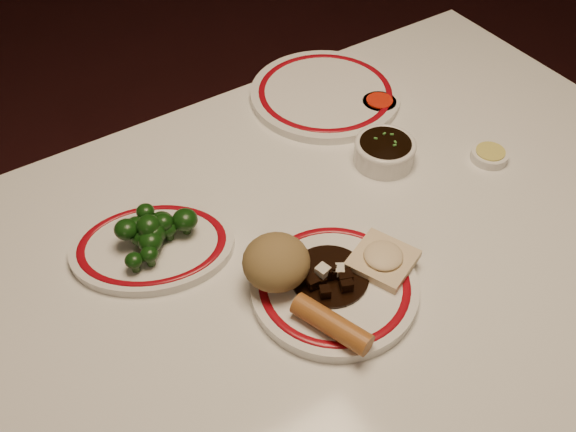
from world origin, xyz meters
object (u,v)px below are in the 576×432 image
(main_plate, at_px, (334,287))
(spring_roll, at_px, (332,324))
(fried_wonton, at_px, (383,258))
(broccoli_plate, at_px, (152,246))
(broccoli_pile, at_px, (151,230))
(dining_table, at_px, (361,275))
(rice_mound, at_px, (276,262))
(soy_bowl, at_px, (384,152))
(stirfry_heap, at_px, (330,275))

(main_plate, xyz_separation_m, spring_roll, (-0.05, -0.06, 0.02))
(fried_wonton, xyz_separation_m, broccoli_plate, (-0.26, 0.22, -0.02))
(broccoli_pile, bearing_deg, spring_roll, -64.77)
(broccoli_pile, bearing_deg, dining_table, -29.02)
(dining_table, bearing_deg, rice_mound, -178.77)
(rice_mound, distance_m, fried_wonton, 0.16)
(rice_mound, bearing_deg, broccoli_pile, 126.18)
(rice_mound, relative_size, fried_wonton, 0.86)
(soy_bowl, bearing_deg, main_plate, -142.57)
(stirfry_heap, bearing_deg, fried_wonton, -12.65)
(stirfry_heap, bearing_deg, soy_bowl, 35.76)
(broccoli_pile, bearing_deg, main_plate, -49.83)
(dining_table, relative_size, main_plate, 4.38)
(dining_table, distance_m, fried_wonton, 0.14)
(spring_roll, bearing_deg, fried_wonton, 2.50)
(fried_wonton, bearing_deg, stirfry_heap, 167.35)
(dining_table, height_order, soy_bowl, soy_bowl)
(stirfry_heap, xyz_separation_m, broccoli_pile, (-0.18, 0.20, 0.01))
(stirfry_heap, bearing_deg, rice_mound, 145.47)
(spring_roll, bearing_deg, soy_bowl, 20.27)
(main_plate, relative_size, rice_mound, 2.88)
(spring_roll, relative_size, stirfry_heap, 1.01)
(spring_roll, distance_m, fried_wonton, 0.14)
(broccoli_plate, xyz_separation_m, soy_bowl, (0.42, -0.03, 0.01))
(main_plate, distance_m, rice_mound, 0.09)
(fried_wonton, bearing_deg, dining_table, 71.53)
(rice_mound, relative_size, broccoli_plate, 0.32)
(dining_table, xyz_separation_m, main_plate, (-0.10, -0.06, 0.10))
(soy_bowl, bearing_deg, rice_mound, -156.95)
(main_plate, bearing_deg, dining_table, 29.28)
(soy_bowl, bearing_deg, spring_roll, -139.78)
(broccoli_pile, bearing_deg, fried_wonton, -40.35)
(fried_wonton, height_order, broccoli_pile, broccoli_pile)
(spring_roll, height_order, fried_wonton, spring_roll)
(main_plate, xyz_separation_m, broccoli_plate, (-0.18, 0.21, -0.00))
(rice_mound, bearing_deg, spring_roll, -83.72)
(broccoli_pile, height_order, soy_bowl, broccoli_pile)
(spring_roll, height_order, broccoli_pile, broccoli_pile)
(spring_roll, relative_size, soy_bowl, 1.11)
(dining_table, bearing_deg, fried_wonton, -108.47)
(stirfry_heap, distance_m, broccoli_plate, 0.27)
(dining_table, distance_m, broccoli_pile, 0.35)
(broccoli_pile, bearing_deg, soy_bowl, -4.44)
(main_plate, relative_size, soy_bowl, 2.66)
(rice_mound, bearing_deg, fried_wonton, -23.14)
(dining_table, height_order, spring_roll, spring_roll)
(main_plate, xyz_separation_m, stirfry_heap, (-0.00, 0.01, 0.02))
(rice_mound, xyz_separation_m, soy_bowl, (0.30, 0.13, -0.03))
(dining_table, relative_size, spring_roll, 10.55)
(rice_mound, xyz_separation_m, stirfry_heap, (0.06, -0.04, -0.03))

